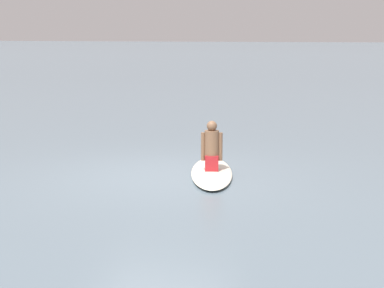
# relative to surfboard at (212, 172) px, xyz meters

# --- Properties ---
(ground_plane) EXTENTS (400.00, 400.00, 0.00)m
(ground_plane) POSITION_rel_surfboard_xyz_m (-0.84, -0.41, -0.05)
(ground_plane) COLOR slate
(surfboard) EXTENTS (1.51, 2.81, 0.10)m
(surfboard) POSITION_rel_surfboard_xyz_m (0.00, 0.00, 0.00)
(surfboard) COLOR silver
(surfboard) RESTS_ON ground
(person_paddler) EXTENTS (0.40, 0.36, 0.91)m
(person_paddler) POSITION_rel_surfboard_xyz_m (0.00, 0.00, 0.46)
(person_paddler) COLOR #A51E23
(person_paddler) RESTS_ON surfboard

